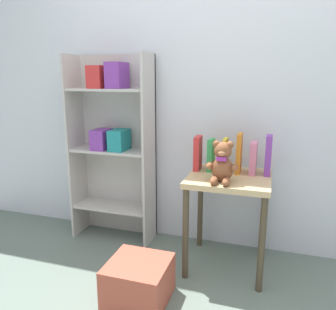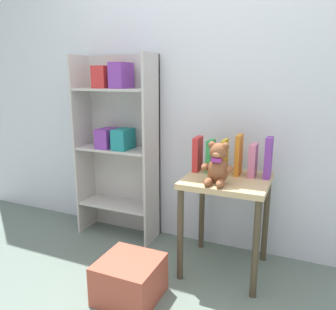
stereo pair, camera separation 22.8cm
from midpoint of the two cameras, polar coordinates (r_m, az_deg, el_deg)
wall_back at (r=2.42m, az=12.26°, el=12.58°), size 4.80×0.06×2.50m
bookshelf_side at (r=2.60m, az=-6.18°, el=3.09°), size 0.64×0.26×1.44m
display_table at (r=2.18m, az=13.16°, el=-6.73°), size 0.52×0.50×0.65m
teddy_bear at (r=1.99m, az=11.90°, el=-1.74°), size 0.19×0.18×0.25m
book_standing_red at (r=2.25m, az=8.08°, el=0.19°), size 0.04×0.14×0.23m
book_standing_green at (r=2.23m, az=10.35°, el=-0.21°), size 0.04×0.11×0.22m
book_standing_yellow at (r=2.21m, az=12.72°, el=-0.31°), size 0.02×0.13×0.23m
book_standing_orange at (r=2.19m, az=15.14°, el=-0.04°), size 0.03×0.13×0.27m
book_standing_pink at (r=2.19m, az=17.49°, el=-0.95°), size 0.04×0.12×0.21m
book_standing_purple at (r=2.18m, az=19.98°, el=-0.49°), size 0.04×0.11×0.26m
storage_bin at (r=2.05m, az=-3.34°, el=-20.84°), size 0.35×0.34×0.24m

